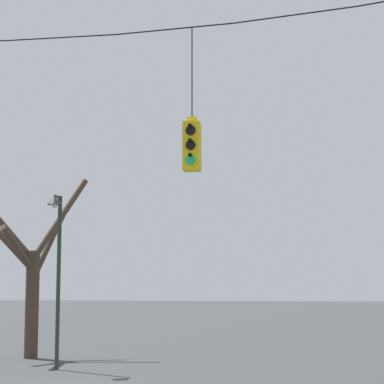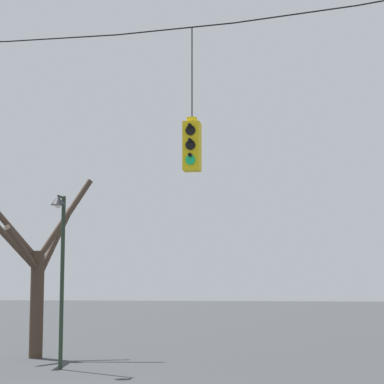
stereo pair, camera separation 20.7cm
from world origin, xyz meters
name	(u,v)px [view 1 (the left image)]	position (x,y,z in m)	size (l,w,h in m)	color
span_wire	(60,28)	(0.00, -0.48, 7.90)	(17.43, 0.03, 0.65)	black
traffic_light_over_intersection	(192,145)	(2.86, -0.48, 5.27)	(0.34, 0.58, 3.01)	yellow
street_lamp	(57,245)	(-2.16, 5.69, 3.59)	(0.44, 0.76, 5.07)	#233323
bare_tree	(33,275)	(-4.15, 9.01, 2.77)	(2.96, 3.84, 6.21)	#423326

